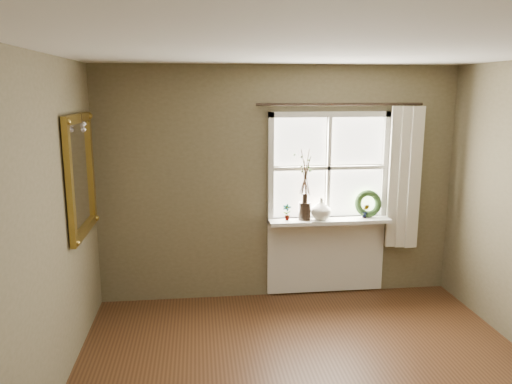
{
  "coord_description": "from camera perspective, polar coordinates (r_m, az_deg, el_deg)",
  "views": [
    {
      "loc": [
        -0.9,
        -3.13,
        2.34
      ],
      "look_at": [
        -0.34,
        1.55,
        1.36
      ],
      "focal_mm": 35.0,
      "sensor_mm": 36.0,
      "label": 1
    }
  ],
  "objects": [
    {
      "name": "wall_back",
      "position": [
        5.6,
        2.59,
        0.97
      ],
      "size": [
        4.0,
        0.1,
        2.6
      ],
      "primitive_type": "cube",
      "color": "brown",
      "rests_on": "ground"
    },
    {
      "name": "window_apron",
      "position": [
        5.86,
        7.98,
        -7.14
      ],
      "size": [
        1.36,
        0.04,
        0.88
      ],
      "primitive_type": "cube",
      "color": "silver",
      "rests_on": "ground"
    },
    {
      "name": "curtain_rod",
      "position": [
        5.53,
        9.66,
        9.86
      ],
      "size": [
        1.84,
        0.03,
        0.03
      ],
      "primitive_type": "cylinder",
      "rotation": [
        0.0,
        1.57,
        0.0
      ],
      "color": "black",
      "rests_on": "wall_back"
    },
    {
      "name": "dark_jug",
      "position": [
        5.54,
        5.58,
        -2.17
      ],
      "size": [
        0.18,
        0.18,
        0.2
      ],
      "primitive_type": "cylinder",
      "rotation": [
        0.0,
        0.0,
        -0.39
      ],
      "color": "black",
      "rests_on": "window_sill"
    },
    {
      "name": "gilt_mirror",
      "position": [
        4.84,
        -19.41,
        1.87
      ],
      "size": [
        0.1,
        0.93,
        1.11
      ],
      "color": "white",
      "rests_on": "wall_left"
    },
    {
      "name": "potted_plant_left",
      "position": [
        5.5,
        3.55,
        -2.31
      ],
      "size": [
        0.12,
        0.1,
        0.18
      ],
      "primitive_type": "imported",
      "rotation": [
        0.0,
        0.0,
        -0.44
      ],
      "color": "#27441E",
      "rests_on": "window_sill"
    },
    {
      "name": "cream_vase",
      "position": [
        5.58,
        7.44,
        -1.9
      ],
      "size": [
        0.23,
        0.23,
        0.24
      ],
      "primitive_type": "imported",
      "rotation": [
        0.0,
        0.0,
        0.02
      ],
      "color": "beige",
      "rests_on": "window_sill"
    },
    {
      "name": "curtain",
      "position": [
        5.82,
        16.51,
        1.55
      ],
      "size": [
        0.36,
        0.12,
        1.59
      ],
      "primitive_type": "cube",
      "color": "beige",
      "rests_on": "wall_back"
    },
    {
      "name": "wreath",
      "position": [
        5.77,
        12.67,
        -1.63
      ],
      "size": [
        0.32,
        0.15,
        0.32
      ],
      "primitive_type": "torus",
      "rotation": [
        1.36,
        0.0,
        0.04
      ],
      "color": "#27441E",
      "rests_on": "window_sill"
    },
    {
      "name": "window_sill",
      "position": [
        5.63,
        8.38,
        -3.25
      ],
      "size": [
        1.36,
        0.26,
        0.04
      ],
      "primitive_type": "cube",
      "color": "silver",
      "rests_on": "wall_back"
    },
    {
      "name": "ceiling",
      "position": [
        3.27,
        9.57,
        16.11
      ],
      "size": [
        4.5,
        4.5,
        0.0
      ],
      "primitive_type": "plane",
      "color": "silver",
      "rests_on": "ground"
    },
    {
      "name": "wall_left",
      "position": [
        3.5,
        -25.85,
        -6.81
      ],
      "size": [
        0.1,
        4.5,
        2.6
      ],
      "primitive_type": "cube",
      "color": "brown",
      "rests_on": "ground"
    },
    {
      "name": "potted_plant_right",
      "position": [
        5.73,
        12.39,
        -2.12
      ],
      "size": [
        0.11,
        0.1,
        0.16
      ],
      "primitive_type": "imported",
      "rotation": [
        0.0,
        0.0,
        -0.38
      ],
      "color": "#27441E",
      "rests_on": "window_sill"
    },
    {
      "name": "window_frame",
      "position": [
        5.62,
        8.27,
        2.76
      ],
      "size": [
        1.36,
        0.06,
        1.24
      ],
      "color": "silver",
      "rests_on": "wall_back"
    }
  ]
}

